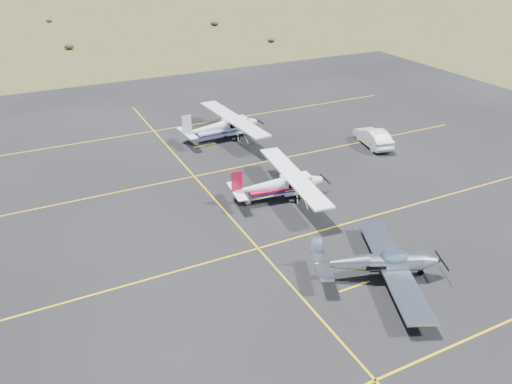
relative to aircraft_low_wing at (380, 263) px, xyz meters
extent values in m
plane|color=#383D1C|center=(1.39, 3.41, -0.98)|extent=(1600.00, 1600.00, 0.00)
cube|color=black|center=(1.39, 10.41, -0.98)|extent=(72.00, 72.00, 0.02)
cube|color=silver|center=(0.64, -0.27, -0.20)|extent=(5.00, 9.18, 0.12)
ellipsoid|color=#99BFD8|center=(0.64, -0.27, 0.30)|extent=(1.94, 1.56, 0.85)
cube|color=silver|center=(-2.89, 1.22, 0.09)|extent=(1.87, 3.15, 0.06)
cube|color=silver|center=(-3.48, 0.23, 0.56)|extent=(0.55, 0.28, 1.04)
cube|color=silver|center=(-2.60, 2.33, 0.56)|extent=(0.55, 0.28, 1.04)
cylinder|color=black|center=(2.17, -0.91, -0.79)|extent=(0.36, 0.22, 0.35)
cylinder|color=black|center=(-0.03, -1.34, -0.76)|extent=(0.43, 0.27, 0.41)
cylinder|color=black|center=(0.93, 0.96, -0.76)|extent=(0.43, 0.27, 0.41)
cube|color=white|center=(0.75, 10.20, 0.00)|extent=(2.14, 1.32, 1.24)
cube|color=white|center=(0.57, 10.22, 0.64)|extent=(2.76, 10.20, 0.13)
cube|color=black|center=(0.75, 10.20, 0.25)|extent=(1.60, 1.28, 0.50)
cube|color=red|center=(-0.43, 10.36, -0.09)|extent=(4.69, 1.67, 0.17)
cube|color=red|center=(-3.52, 10.78, 0.87)|extent=(0.78, 0.17, 1.47)
cube|color=white|center=(-3.52, 10.78, 0.13)|extent=(1.07, 3.00, 0.06)
cylinder|color=black|center=(1.94, 10.04, -0.80)|extent=(0.34, 0.14, 0.33)
cylinder|color=black|center=(0.35, 9.28, -0.76)|extent=(0.42, 0.17, 0.40)
cylinder|color=black|center=(0.61, 11.19, -0.76)|extent=(0.42, 0.17, 0.40)
cube|color=silver|center=(1.74, 22.76, 0.08)|extent=(2.26, 1.27, 1.35)
cube|color=silver|center=(1.55, 22.75, 0.78)|extent=(2.17, 11.06, 0.14)
cube|color=black|center=(1.74, 22.76, 0.36)|extent=(1.66, 1.28, 0.55)
cube|color=silver|center=(0.45, 22.69, -0.02)|extent=(5.05, 1.45, 0.18)
cube|color=silver|center=(-2.94, 22.50, 1.03)|extent=(0.85, 0.12, 1.60)
cube|color=silver|center=(-2.94, 22.50, 0.23)|extent=(0.93, 3.23, 0.06)
cylinder|color=black|center=(3.04, 22.84, -0.79)|extent=(0.36, 0.12, 0.36)
cylinder|color=black|center=(1.51, 21.70, -0.75)|extent=(0.45, 0.15, 0.44)
cylinder|color=black|center=(1.39, 23.79, -0.75)|extent=(0.45, 0.15, 0.44)
imported|color=white|center=(11.66, 15.35, -0.20)|extent=(2.47, 4.87, 1.53)
camera|label=1|loc=(-15.74, -16.69, 15.78)|focal=35.00mm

